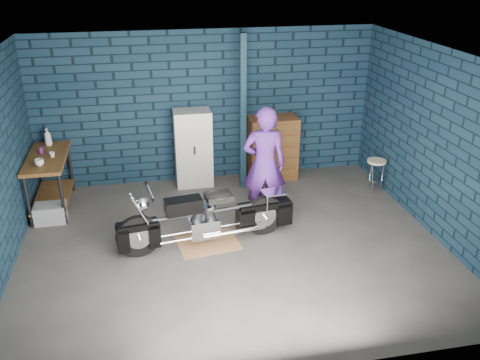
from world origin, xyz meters
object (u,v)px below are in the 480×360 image
(motorcycle, at_px, (207,214))
(person, at_px, (264,164))
(storage_bin, at_px, (51,213))
(workbench, at_px, (51,182))
(shop_stool, at_px, (375,176))
(locker, at_px, (193,148))
(tool_chest, at_px, (273,148))

(motorcycle, distance_m, person, 1.23)
(person, distance_m, storage_bin, 3.43)
(storage_bin, bearing_deg, motorcycle, -25.72)
(workbench, bearing_deg, person, -16.82)
(workbench, xyz_separation_m, storage_bin, (0.02, -0.50, -0.31))
(shop_stool, bearing_deg, storage_bin, -179.51)
(workbench, bearing_deg, motorcycle, -34.64)
(motorcycle, bearing_deg, person, 24.39)
(locker, bearing_deg, person, -57.87)
(motorcycle, relative_size, storage_bin, 4.69)
(person, relative_size, storage_bin, 3.90)
(tool_chest, bearing_deg, storage_bin, -165.65)
(workbench, height_order, locker, locker)
(person, distance_m, tool_chest, 1.61)
(person, height_order, storage_bin, person)
(motorcycle, xyz_separation_m, shop_stool, (3.11, 1.17, -0.19))
(person, xyz_separation_m, tool_chest, (0.53, 1.48, -0.33))
(storage_bin, bearing_deg, person, -8.68)
(workbench, distance_m, tool_chest, 3.88)
(locker, xyz_separation_m, shop_stool, (3.07, -0.93, -0.39))
(storage_bin, distance_m, locker, 2.62)
(workbench, height_order, motorcycle, motorcycle)
(motorcycle, height_order, shop_stool, motorcycle)
(person, height_order, tool_chest, person)
(storage_bin, distance_m, shop_stool, 5.44)
(locker, height_order, shop_stool, locker)
(shop_stool, bearing_deg, tool_chest, 149.88)
(motorcycle, bearing_deg, storage_bin, 146.37)
(person, bearing_deg, shop_stool, -156.76)
(person, xyz_separation_m, shop_stool, (2.14, 0.55, -0.62))
(workbench, relative_size, person, 0.77)
(locker, bearing_deg, tool_chest, 0.00)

